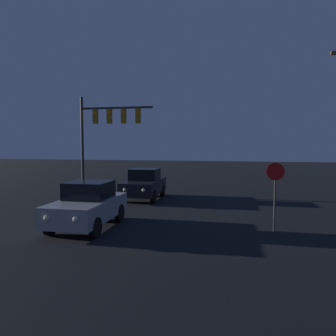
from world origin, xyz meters
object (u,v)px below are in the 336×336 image
object	(u,v)px
stop_sign	(275,184)
car_near	(88,205)
car_far	(144,184)
traffic_signal_mast	(104,126)

from	to	relation	value
stop_sign	car_near	bearing A→B (deg)	-173.11
stop_sign	car_far	bearing A→B (deg)	138.31
car_far	traffic_signal_mast	xyz separation A→B (m)	(-2.99, 1.42, 3.44)
car_near	stop_sign	bearing A→B (deg)	-173.44
stop_sign	traffic_signal_mast	bearing A→B (deg)	142.78
car_near	car_far	distance (m)	6.65
traffic_signal_mast	stop_sign	bearing A→B (deg)	-37.22
car_far	traffic_signal_mast	size ratio (longest dim) A/B	0.65
traffic_signal_mast	stop_sign	distance (m)	12.22
car_far	traffic_signal_mast	world-z (taller)	traffic_signal_mast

